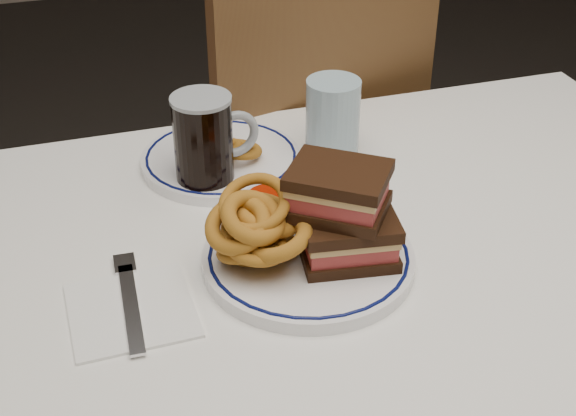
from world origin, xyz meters
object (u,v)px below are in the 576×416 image
object	(u,v)px
chair_far	(293,171)
main_plate	(308,258)
far_plate	(221,159)
reuben_sandwich	(343,214)
beer_mug	(205,142)

from	to	relation	value
chair_far	main_plate	xyz separation A→B (m)	(-0.17, -0.59, 0.23)
main_plate	far_plate	size ratio (longest dim) A/B	1.10
far_plate	main_plate	bearing A→B (deg)	-80.78
reuben_sandwich	chair_far	bearing A→B (deg)	77.86
chair_far	main_plate	size ratio (longest dim) A/B	3.63
chair_far	far_plate	size ratio (longest dim) A/B	4.00
beer_mug	far_plate	bearing A→B (deg)	58.81
reuben_sandwich	beer_mug	bearing A→B (deg)	116.28
reuben_sandwich	far_plate	size ratio (longest dim) A/B	0.61
chair_far	beer_mug	distance (m)	0.53
chair_far	far_plate	xyz separation A→B (m)	(-0.21, -0.31, 0.23)
reuben_sandwich	far_plate	distance (m)	0.31
chair_far	far_plate	bearing A→B (deg)	-124.57
chair_far	reuben_sandwich	size ratio (longest dim) A/B	6.57
reuben_sandwich	far_plate	bearing A→B (deg)	106.12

